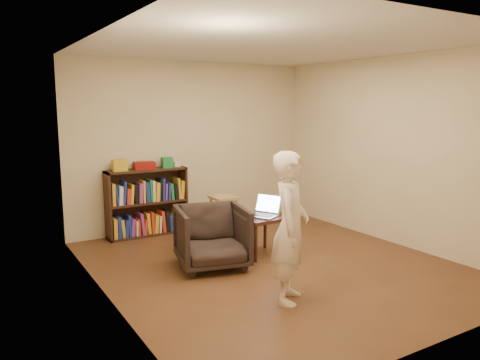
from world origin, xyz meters
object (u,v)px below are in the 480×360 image
bookshelf (147,206)px  side_table (261,223)px  laptop (264,211)px  person (290,227)px  armchair (212,237)px  stool (224,203)px

bookshelf → side_table: bookshelf is taller
laptop → bookshelf: bearing=-175.5°
bookshelf → laptop: (1.00, -1.65, 0.13)m
bookshelf → person: 3.06m
bookshelf → laptop: bookshelf is taller
armchair → laptop: (0.83, 0.11, 0.20)m
bookshelf → person: size_ratio=0.80×
side_table → laptop: bearing=17.8°
stool → side_table: 1.32m
side_table → person: bearing=-112.4°
stool → side_table: stool is taller
stool → side_table: size_ratio=1.06×
bookshelf → armchair: 1.77m
laptop → person: 1.52m
side_table → person: (-0.56, -1.35, 0.33)m
side_table → laptop: (0.07, 0.02, 0.15)m
person → side_table: bearing=21.1°
bookshelf → stool: size_ratio=2.23×
armchair → person: bearing=-67.4°
armchair → side_table: bearing=20.0°
side_table → bookshelf: bearing=119.1°
bookshelf → person: bearing=-82.9°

